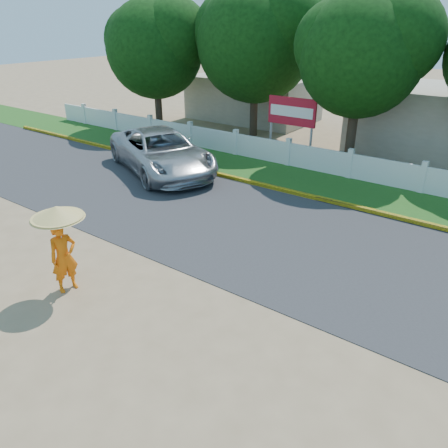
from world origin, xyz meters
name	(u,v)px	position (x,y,z in m)	size (l,w,h in m)	color
ground	(177,298)	(0.00, 0.00, 0.00)	(120.00, 120.00, 0.00)	#9E8460
road	(269,233)	(0.00, 4.50, 0.01)	(60.00, 7.00, 0.02)	#38383A
grass_verge	(334,187)	(0.00, 9.75, 0.01)	(60.00, 3.50, 0.03)	#2D601E
curb	(317,198)	(0.00, 8.05, 0.08)	(40.00, 0.18, 0.16)	yellow
fence	(349,166)	(0.00, 11.20, 0.55)	(40.00, 0.10, 1.10)	silver
building_far	(253,98)	(-10.00, 19.00, 1.40)	(8.00, 5.00, 2.80)	#B7AD99
vehicle	(161,152)	(-7.17, 7.05, 0.93)	(3.08, 6.68, 1.86)	#AAADB2
monk_with_parasol	(61,237)	(-2.53, -1.33, 1.53)	(1.29, 1.29, 2.34)	orange
billboard	(292,115)	(-3.52, 12.30, 2.14)	(2.50, 0.13, 2.95)	gray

